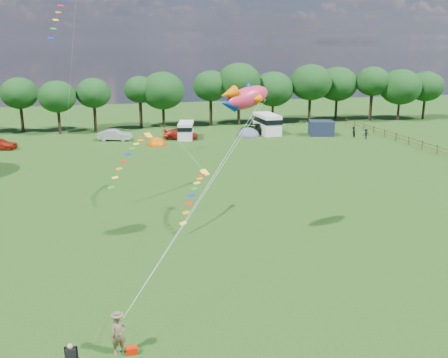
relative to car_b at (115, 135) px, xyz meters
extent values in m
plane|color=black|center=(6.49, -45.98, -0.78)|extent=(180.00, 180.00, 0.00)
cylinder|color=black|center=(-13.54, 10.33, 1.17)|extent=(0.47, 0.47, 3.90)
ellipsoid|color=black|center=(-13.54, 10.33, 5.22)|extent=(5.58, 5.58, 4.74)
cylinder|color=black|center=(-7.87, 7.29, 1.00)|extent=(0.44, 0.44, 3.56)
ellipsoid|color=black|center=(-7.87, 7.29, 4.86)|extent=(5.56, 5.56, 4.73)
cylinder|color=black|center=(-2.61, 8.25, 1.20)|extent=(0.47, 0.47, 3.95)
ellipsoid|color=black|center=(-2.61, 8.25, 5.17)|extent=(5.33, 5.33, 4.53)
cylinder|color=black|center=(4.57, 10.05, 1.39)|extent=(0.50, 0.50, 4.33)
ellipsoid|color=black|center=(4.57, 10.05, 5.41)|extent=(4.95, 4.95, 4.21)
cylinder|color=black|center=(8.19, 9.58, 0.88)|extent=(0.43, 0.43, 3.31)
ellipsoid|color=black|center=(8.19, 9.58, 5.17)|extent=(7.03, 7.03, 5.98)
cylinder|color=black|center=(16.14, 9.82, 1.40)|extent=(0.50, 0.50, 4.36)
ellipsoid|color=black|center=(16.14, 9.82, 5.78)|extent=(5.84, 5.84, 4.97)
cylinder|color=black|center=(20.74, 8.94, 1.50)|extent=(0.51, 0.51, 4.55)
ellipsoid|color=black|center=(20.74, 8.94, 6.45)|extent=(7.15, 7.15, 6.08)
cylinder|color=black|center=(26.98, 9.65, 0.83)|extent=(0.42, 0.42, 3.21)
ellipsoid|color=black|center=(26.98, 9.65, 5.02)|extent=(6.90, 6.90, 5.86)
cylinder|color=black|center=(33.47, 8.98, 1.31)|extent=(0.48, 0.48, 4.17)
ellipsoid|color=black|center=(33.47, 8.98, 6.08)|extent=(7.16, 7.16, 6.09)
cylinder|color=black|center=(39.46, 10.91, 1.05)|extent=(0.45, 0.45, 3.66)
ellipsoid|color=black|center=(39.46, 10.91, 5.53)|extent=(7.05, 7.05, 5.99)
cylinder|color=black|center=(44.90, 8.39, 1.54)|extent=(0.52, 0.52, 4.65)
ellipsoid|color=black|center=(44.90, 8.39, 6.10)|extent=(5.96, 5.96, 5.06)
cylinder|color=black|center=(49.64, 7.06, 0.81)|extent=(0.42, 0.42, 3.19)
ellipsoid|color=black|center=(49.64, 7.06, 5.12)|extent=(7.23, 7.23, 6.14)
cylinder|color=black|center=(55.04, 7.46, 0.98)|extent=(0.44, 0.44, 3.52)
ellipsoid|color=black|center=(55.04, 7.46, 5.08)|extent=(6.22, 6.22, 5.28)
cylinder|color=#472D19|center=(38.49, -18.98, -0.18)|extent=(0.12, 0.12, 1.20)
cylinder|color=#472D19|center=(38.49, -20.48, 0.17)|extent=(0.08, 3.00, 0.08)
cylinder|color=#472D19|center=(38.49, -20.48, -0.23)|extent=(0.08, 3.00, 0.08)
cylinder|color=#472D19|center=(38.49, -15.98, -0.18)|extent=(0.12, 0.12, 1.20)
cylinder|color=#472D19|center=(38.49, -17.48, 0.17)|extent=(0.08, 3.00, 0.08)
cylinder|color=#472D19|center=(38.49, -17.48, -0.23)|extent=(0.08, 3.00, 0.08)
cylinder|color=#472D19|center=(38.49, -12.98, -0.18)|extent=(0.12, 0.12, 1.20)
cylinder|color=#472D19|center=(38.49, -14.48, 0.17)|extent=(0.08, 3.00, 0.08)
cylinder|color=#472D19|center=(38.49, -14.48, -0.23)|extent=(0.08, 3.00, 0.08)
cylinder|color=#472D19|center=(38.49, -9.98, -0.18)|extent=(0.12, 0.12, 1.20)
cylinder|color=#472D19|center=(38.49, -11.48, 0.17)|extent=(0.08, 3.00, 0.08)
cylinder|color=#472D19|center=(38.49, -11.48, -0.23)|extent=(0.08, 3.00, 0.08)
cylinder|color=#472D19|center=(38.49, -6.98, -0.18)|extent=(0.12, 0.12, 1.20)
cylinder|color=#472D19|center=(38.49, -8.48, 0.17)|extent=(0.08, 3.00, 0.08)
cylinder|color=#472D19|center=(38.49, -8.48, -0.23)|extent=(0.08, 3.00, 0.08)
cylinder|color=#472D19|center=(38.49, -3.98, -0.18)|extent=(0.12, 0.12, 1.20)
cylinder|color=#472D19|center=(38.49, -5.48, 0.17)|extent=(0.08, 3.00, 0.08)
cylinder|color=#472D19|center=(38.49, -5.48, -0.23)|extent=(0.08, 3.00, 0.08)
cylinder|color=#472D19|center=(38.49, -0.98, -0.18)|extent=(0.12, 0.12, 1.20)
cylinder|color=#472D19|center=(38.49, -2.48, 0.17)|extent=(0.08, 3.00, 0.08)
cylinder|color=#472D19|center=(38.49, -2.48, -0.23)|extent=(0.08, 3.00, 0.08)
cylinder|color=#472D19|center=(38.49, 2.02, -0.18)|extent=(0.12, 0.12, 1.20)
cylinder|color=#472D19|center=(38.49, 0.52, 0.17)|extent=(0.08, 3.00, 0.08)
cylinder|color=#472D19|center=(38.49, 0.52, -0.23)|extent=(0.08, 3.00, 0.08)
cylinder|color=#472D19|center=(38.49, 5.02, -0.18)|extent=(0.12, 0.12, 1.20)
cylinder|color=#472D19|center=(38.49, 3.52, 0.17)|extent=(0.08, 3.00, 0.08)
cylinder|color=#472D19|center=(38.49, 3.52, -0.23)|extent=(0.08, 3.00, 0.08)
imported|color=#9C9DA4|center=(0.00, 0.00, 0.00)|extent=(4.69, 2.78, 1.56)
imported|color=#AC2415|center=(9.25, -1.12, -0.06)|extent=(5.15, 3.27, 1.44)
imported|color=black|center=(21.51, 0.25, 0.00)|extent=(6.29, 4.74, 1.56)
cube|color=silver|center=(10.05, -0.90, 0.41)|extent=(3.10, 5.08, 2.37)
cube|color=black|center=(10.05, -0.90, 0.89)|extent=(3.16, 5.19, 0.56)
cylinder|color=black|center=(9.70, -2.35, -0.45)|extent=(0.71, 0.40, 0.67)
cylinder|color=black|center=(10.41, 0.54, -0.45)|extent=(0.71, 0.40, 0.67)
cube|color=white|center=(22.76, 0.19, 0.71)|extent=(2.69, 6.03, 2.99)
cube|color=black|center=(22.76, 0.19, 1.32)|extent=(2.74, 6.15, 0.71)
cylinder|color=black|center=(22.81, -1.69, -0.36)|extent=(0.85, 0.33, 0.84)
cylinder|color=black|center=(22.72, 2.07, -0.36)|extent=(0.85, 0.33, 0.84)
ellipsoid|color=#BB4B00|center=(5.34, -4.85, -0.76)|extent=(2.56, 2.95, 2.11)
cylinder|color=#BB4B00|center=(5.34, -4.85, -0.74)|extent=(2.69, 2.69, 0.08)
ellipsoid|color=#424D62|center=(19.35, -1.39, -0.76)|extent=(3.22, 3.71, 2.52)
cylinder|color=#424D62|center=(19.35, -1.39, -0.74)|extent=(3.39, 3.39, 0.08)
cube|color=#192137|center=(30.10, -3.29, 0.31)|extent=(4.07, 3.60, 2.18)
imported|color=brown|center=(-1.66, -51.35, 0.17)|extent=(0.77, 0.59, 1.90)
cube|color=black|center=(-3.66, -51.97, 0.01)|extent=(0.55, 0.12, 0.58)
cube|color=black|center=(-3.66, -52.18, 0.04)|extent=(0.43, 0.30, 0.61)
sphere|color=tan|center=(-3.66, -52.20, 0.47)|extent=(0.23, 0.23, 0.23)
cube|color=red|center=(-1.13, -51.52, -0.61)|extent=(0.49, 0.34, 0.34)
ellipsoid|color=#CB2342|center=(7.25, -41.02, 9.30)|extent=(3.59, 2.32, 1.95)
ellipsoid|color=yellow|center=(7.25, -41.02, 9.15)|extent=(2.25, 1.43, 1.07)
cone|color=#F86300|center=(5.87, -41.52, 9.61)|extent=(1.41, 1.21, 1.02)
cone|color=#0326A1|center=(5.87, -41.52, 9.00)|extent=(1.41, 1.21, 1.02)
cone|color=#0326A1|center=(7.35, -40.99, 9.93)|extent=(0.96, 1.06, 0.87)
sphere|color=white|center=(8.23, -40.29, 9.49)|extent=(0.32, 0.32, 0.32)
sphere|color=black|center=(8.29, -40.22, 9.49)|extent=(0.16, 0.16, 0.16)
cube|color=#0C1EB2|center=(-4.64, -16.25, 16.77)|extent=(0.63, 0.59, 0.16)
cube|color=red|center=(-4.91, -16.74, 16.19)|extent=(0.62, 0.59, 0.17)
cube|color=orange|center=(-5.18, -17.24, 15.52)|extent=(0.62, 0.58, 0.18)
cube|color=yellow|center=(-5.45, -17.73, 14.78)|extent=(0.61, 0.58, 0.19)
cube|color=#198C1E|center=(-5.72, -18.23, 13.95)|extent=(0.61, 0.57, 0.20)
cube|color=#0C1EB2|center=(-5.99, -18.72, 13.05)|extent=(0.60, 0.57, 0.21)
cube|color=yellow|center=(2.30, -26.36, 4.53)|extent=(0.81, 0.78, 0.38)
cube|color=red|center=(1.89, -26.81, 4.42)|extent=(0.60, 0.49, 0.11)
cube|color=orange|center=(1.49, -27.26, 4.28)|extent=(0.60, 0.49, 0.12)
cube|color=yellow|center=(1.08, -27.71, 4.05)|extent=(0.60, 0.49, 0.13)
cube|color=#198C1E|center=(0.68, -28.16, 3.74)|extent=(0.60, 0.48, 0.14)
cube|color=#0C1EB2|center=(0.27, -28.61, 3.35)|extent=(0.60, 0.48, 0.15)
cube|color=red|center=(-0.13, -29.06, 2.88)|extent=(0.59, 0.47, 0.16)
cube|color=orange|center=(-0.54, -29.51, 2.34)|extent=(0.59, 0.47, 0.17)
cube|color=yellow|center=(-0.94, -29.96, 1.71)|extent=(0.59, 0.46, 0.17)
cube|color=#198C1E|center=(-1.35, -30.41, 1.00)|extent=(0.58, 0.46, 0.18)
cube|color=#FAF62E|center=(6.00, -33.53, 2.62)|extent=(0.84, 0.82, 0.40)
cube|color=red|center=(5.69, -34.07, 2.55)|extent=(0.62, 0.53, 0.11)
cube|color=orange|center=(5.37, -34.61, 2.44)|extent=(0.62, 0.52, 0.12)
cube|color=yellow|center=(5.06, -35.15, 2.25)|extent=(0.62, 0.52, 0.13)
cube|color=#198C1E|center=(4.74, -35.69, 1.98)|extent=(0.62, 0.52, 0.14)
cube|color=#0C1EB2|center=(4.43, -36.23, 1.62)|extent=(0.61, 0.51, 0.15)
cube|color=red|center=(4.11, -36.77, 1.19)|extent=(0.61, 0.51, 0.16)
cube|color=orange|center=(3.80, -37.31, 0.68)|extent=(0.61, 0.50, 0.17)
cube|color=yellow|center=(3.48, -37.85, 0.09)|extent=(0.60, 0.50, 0.18)
imported|color=black|center=(33.96, -5.97, 0.01)|extent=(0.90, 0.79, 1.58)
imported|color=black|center=(35.10, -7.61, -0.05)|extent=(0.96, 0.47, 1.47)
camera|label=1|loc=(-1.83, -71.34, 12.66)|focal=40.00mm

